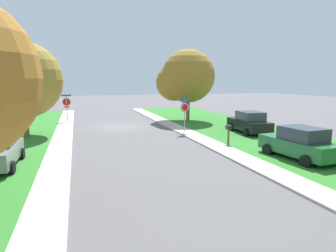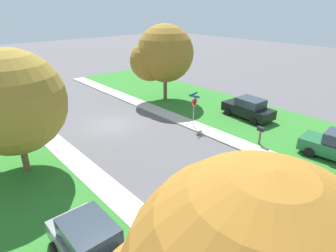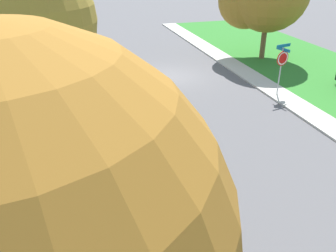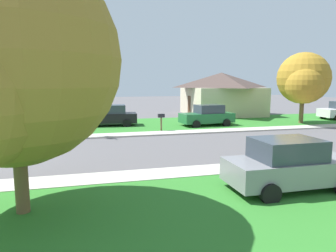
# 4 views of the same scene
# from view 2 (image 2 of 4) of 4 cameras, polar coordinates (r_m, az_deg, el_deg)

# --- Properties ---
(ground_plane) EXTENTS (120.00, 120.00, 0.00)m
(ground_plane) POSITION_cam_2_polar(r_m,az_deg,el_deg) (23.01, -11.45, 0.37)
(ground_plane) COLOR #565456
(sidewalk_east) EXTENTS (1.40, 56.00, 0.10)m
(sidewalk_east) POSITION_cam_2_polar(r_m,az_deg,el_deg) (12.31, -0.71, -21.93)
(sidewalk_east) COLOR #B7B2A8
(sidewalk_east) RESTS_ON ground
(sidewalk_west) EXTENTS (1.40, 56.00, 0.10)m
(sidewalk_west) POSITION_cam_2_polar(r_m,az_deg,el_deg) (18.59, 21.94, -6.58)
(sidewalk_west) COLOR #B7B2A8
(sidewalk_west) RESTS_ON ground
(lawn_west) EXTENTS (8.00, 56.00, 0.08)m
(lawn_west) POSITION_cam_2_polar(r_m,az_deg,el_deg) (22.57, 27.53, -2.31)
(lawn_west) COLOR #2D7528
(lawn_west) RESTS_ON ground
(stop_sign_near_corner) EXTENTS (0.92, 0.92, 2.77)m
(stop_sign_near_corner) POSITION_cam_2_polar(r_m,az_deg,el_deg) (24.69, -26.30, 4.60)
(stop_sign_near_corner) COLOR #9E9EA3
(stop_sign_near_corner) RESTS_ON ground
(stop_sign_far_corner) EXTENTS (0.90, 0.90, 2.77)m
(stop_sign_far_corner) POSITION_cam_2_polar(r_m,az_deg,el_deg) (21.44, 5.31, 4.44)
(stop_sign_far_corner) COLOR #9E9EA3
(stop_sign_far_corner) RESTS_ON ground
(car_grey_near_corner) EXTENTS (2.05, 4.31, 1.76)m
(car_grey_near_corner) POSITION_cam_2_polar(r_m,az_deg,el_deg) (11.26, -15.14, -22.39)
(car_grey_near_corner) COLOR gray
(car_grey_near_corner) RESTS_ON ground
(car_black_behind_trees) EXTENTS (2.28, 4.42, 1.76)m
(car_black_behind_trees) POSITION_cam_2_polar(r_m,az_deg,el_deg) (24.39, 15.96, 3.46)
(car_black_behind_trees) COLOR black
(car_black_behind_trees) RESTS_ON ground
(tree_sidewalk_mid) EXTENTS (5.93, 5.52, 6.94)m
(tree_sidewalk_mid) POSITION_cam_2_polar(r_m,az_deg,el_deg) (16.80, -30.12, 3.55)
(tree_sidewalk_mid) COLOR brown
(tree_sidewalk_mid) RESTS_ON ground
(tree_sidewalk_near) EXTENTS (5.78, 5.37, 7.29)m
(tree_sidewalk_near) POSITION_cam_2_polar(r_m,az_deg,el_deg) (27.27, -1.40, 14.10)
(tree_sidewalk_near) COLOR brown
(tree_sidewalk_near) RESTS_ON ground
(mailbox) EXTENTS (0.25, 0.49, 1.31)m
(mailbox) POSITION_cam_2_polar(r_m,az_deg,el_deg) (19.80, 18.24, -1.06)
(mailbox) COLOR brown
(mailbox) RESTS_ON ground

